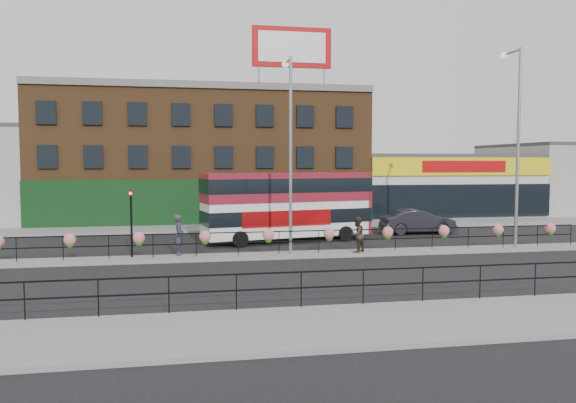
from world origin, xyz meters
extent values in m
plane|color=black|center=(0.00, 0.00, 0.00)|extent=(120.00, 120.00, 0.00)
cube|color=gray|center=(0.00, -12.00, 0.07)|extent=(60.00, 4.00, 0.15)
cube|color=gray|center=(0.00, 12.00, 0.07)|extent=(60.00, 4.00, 0.15)
cube|color=gray|center=(0.00, 0.00, 0.07)|extent=(60.00, 1.60, 0.15)
cube|color=gold|center=(0.00, -9.70, 0.01)|extent=(60.00, 0.10, 0.01)
cube|color=gold|center=(0.00, -9.88, 0.01)|extent=(60.00, 0.10, 0.01)
cube|color=brown|center=(-4.00, 20.00, 5.00)|extent=(25.00, 12.00, 10.00)
cube|color=#3F3F42|center=(-4.00, 20.00, 10.15)|extent=(25.00, 12.00, 0.30)
cube|color=black|center=(-4.00, 13.92, 1.70)|extent=(25.00, 0.25, 3.40)
cube|color=silver|center=(16.00, 20.00, 2.50)|extent=(15.00, 12.00, 5.00)
cube|color=#3F3F42|center=(16.00, 20.00, 5.15)|extent=(15.00, 12.00, 0.30)
cube|color=yellow|center=(16.00, 13.92, 4.30)|extent=(15.00, 0.25, 1.40)
cube|color=#AF070A|center=(16.00, 13.80, 4.30)|extent=(7.00, 0.10, 0.90)
cube|color=black|center=(16.00, 13.92, 1.60)|extent=(15.00, 0.25, 2.60)
cube|color=#AF070A|center=(2.50, 15.00, 13.20)|extent=(6.00, 0.25, 3.00)
cube|color=white|center=(2.50, 14.86, 13.20)|extent=(5.10, 0.04, 2.25)
cylinder|color=gray|center=(0.00, 15.00, 11.00)|extent=(0.12, 0.12, 1.40)
cylinder|color=gray|center=(5.00, 15.00, 11.00)|extent=(0.12, 0.12, 1.40)
cube|color=black|center=(0.00, 0.00, 1.25)|extent=(30.00, 0.05, 0.05)
cube|color=black|center=(0.00, 0.00, 0.76)|extent=(30.00, 0.05, 0.05)
cylinder|color=black|center=(-13.00, 0.00, 0.70)|extent=(0.04, 0.04, 1.10)
cylinder|color=black|center=(-11.00, 0.00, 0.70)|extent=(0.04, 0.04, 1.10)
cylinder|color=black|center=(-9.00, 0.00, 0.70)|extent=(0.04, 0.04, 1.10)
cylinder|color=black|center=(-7.00, 0.00, 0.70)|extent=(0.04, 0.04, 1.10)
cylinder|color=black|center=(-5.00, 0.00, 0.70)|extent=(0.04, 0.04, 1.10)
cylinder|color=black|center=(-3.00, 0.00, 0.70)|extent=(0.04, 0.04, 1.10)
cylinder|color=black|center=(-1.00, 0.00, 0.70)|extent=(0.04, 0.04, 1.10)
cylinder|color=black|center=(1.00, 0.00, 0.70)|extent=(0.04, 0.04, 1.10)
cylinder|color=black|center=(3.00, 0.00, 0.70)|extent=(0.04, 0.04, 1.10)
cylinder|color=black|center=(5.00, 0.00, 0.70)|extent=(0.04, 0.04, 1.10)
cylinder|color=black|center=(7.00, 0.00, 0.70)|extent=(0.04, 0.04, 1.10)
cylinder|color=black|center=(9.00, 0.00, 0.70)|extent=(0.04, 0.04, 1.10)
cylinder|color=black|center=(11.00, 0.00, 0.70)|extent=(0.04, 0.04, 1.10)
cylinder|color=black|center=(13.00, 0.00, 0.70)|extent=(0.04, 0.04, 1.10)
cylinder|color=black|center=(15.00, 0.00, 0.70)|extent=(0.04, 0.04, 1.10)
sphere|color=#DB7378|center=(-10.69, 0.00, 1.10)|extent=(0.56, 0.56, 0.56)
sphere|color=#2F611B|center=(-10.69, 0.00, 0.87)|extent=(0.36, 0.36, 0.36)
sphere|color=#DB7378|center=(-7.64, 0.00, 1.10)|extent=(0.56, 0.56, 0.56)
sphere|color=#2F611B|center=(-7.64, 0.00, 0.87)|extent=(0.36, 0.36, 0.36)
sphere|color=#DB7378|center=(-4.58, 0.00, 1.10)|extent=(0.56, 0.56, 0.56)
sphere|color=#2F611B|center=(-4.58, 0.00, 0.87)|extent=(0.36, 0.36, 0.36)
sphere|color=#DB7378|center=(-1.53, 0.00, 1.10)|extent=(0.56, 0.56, 0.56)
sphere|color=#2F611B|center=(-1.53, 0.00, 0.87)|extent=(0.36, 0.36, 0.36)
sphere|color=#DB7378|center=(1.53, 0.00, 1.10)|extent=(0.56, 0.56, 0.56)
sphere|color=#2F611B|center=(1.53, 0.00, 0.87)|extent=(0.36, 0.36, 0.36)
sphere|color=#DB7378|center=(4.58, 0.00, 1.10)|extent=(0.56, 0.56, 0.56)
sphere|color=#2F611B|center=(4.58, 0.00, 0.87)|extent=(0.36, 0.36, 0.36)
sphere|color=#DB7378|center=(7.64, 0.00, 1.10)|extent=(0.56, 0.56, 0.56)
sphere|color=#2F611B|center=(7.64, 0.00, 0.87)|extent=(0.36, 0.36, 0.36)
sphere|color=#DB7378|center=(10.69, 0.00, 1.10)|extent=(0.56, 0.56, 0.56)
sphere|color=#2F611B|center=(10.69, 0.00, 0.87)|extent=(0.36, 0.36, 0.36)
sphere|color=#DB7378|center=(13.75, 0.00, 1.10)|extent=(0.56, 0.56, 0.56)
sphere|color=#2F611B|center=(13.75, 0.00, 0.87)|extent=(0.36, 0.36, 0.36)
cube|color=black|center=(-2.00, -10.10, 1.25)|extent=(20.00, 0.05, 0.05)
cube|color=black|center=(-2.00, -10.10, 0.76)|extent=(20.00, 0.05, 0.05)
cylinder|color=black|center=(-10.00, -10.10, 0.70)|extent=(0.04, 0.04, 1.10)
cylinder|color=black|center=(-8.00, -10.10, 0.70)|extent=(0.04, 0.04, 1.10)
cylinder|color=black|center=(-6.00, -10.10, 0.70)|extent=(0.04, 0.04, 1.10)
cylinder|color=black|center=(-4.00, -10.10, 0.70)|extent=(0.04, 0.04, 1.10)
cylinder|color=black|center=(-2.00, -10.10, 0.70)|extent=(0.04, 0.04, 1.10)
cylinder|color=black|center=(0.00, -10.10, 0.70)|extent=(0.04, 0.04, 1.10)
cylinder|color=black|center=(2.00, -10.10, 0.70)|extent=(0.04, 0.04, 1.10)
cylinder|color=black|center=(4.00, -10.10, 0.70)|extent=(0.04, 0.04, 1.10)
cylinder|color=black|center=(6.00, -10.10, 0.70)|extent=(0.04, 0.04, 1.10)
cube|color=white|center=(0.37, 5.16, 2.14)|extent=(10.08, 4.13, 3.57)
cube|color=maroon|center=(0.37, 5.16, 3.17)|extent=(10.15, 4.20, 1.61)
cube|color=black|center=(0.37, 5.16, 1.52)|extent=(10.17, 4.22, 0.80)
cube|color=black|center=(0.37, 5.16, 3.31)|extent=(10.19, 4.24, 0.80)
cube|color=maroon|center=(0.37, 5.16, 3.96)|extent=(10.08, 4.13, 0.11)
cube|color=maroon|center=(5.13, 6.12, 2.14)|extent=(0.65, 2.29, 3.57)
cube|color=#AF070A|center=(0.15, 3.96, 1.47)|extent=(5.26, 1.10, 0.89)
cylinder|color=black|center=(-2.57, 3.43, 0.45)|extent=(0.93, 0.44, 0.89)
cylinder|color=black|center=(-3.01, 5.62, 0.45)|extent=(0.93, 0.44, 0.89)
cylinder|color=black|center=(3.74, 4.70, 0.45)|extent=(0.93, 0.44, 0.89)
cylinder|color=black|center=(3.30, 6.89, 0.45)|extent=(0.93, 0.44, 0.89)
imported|color=#22222B|center=(9.35, 7.25, 0.79)|extent=(1.82, 4.82, 1.57)
imported|color=#31313F|center=(-5.80, 0.53, 1.13)|extent=(0.74, 0.51, 1.97)
imported|color=#352B1F|center=(2.92, -0.17, 1.03)|extent=(1.49, 1.48, 1.76)
cylinder|color=gray|center=(-0.40, 0.15, 4.94)|extent=(0.15, 0.15, 9.58)
cylinder|color=gray|center=(-0.40, 0.87, 9.63)|extent=(0.10, 1.44, 0.10)
sphere|color=silver|center=(-0.40, 1.59, 9.58)|extent=(0.34, 0.34, 0.34)
cylinder|color=gray|center=(11.66, -0.09, 5.35)|extent=(0.17, 0.17, 10.40)
cylinder|color=gray|center=(11.66, 0.69, 10.45)|extent=(0.10, 1.56, 0.10)
sphere|color=silver|center=(11.66, 1.47, 10.40)|extent=(0.37, 0.37, 0.37)
cylinder|color=black|center=(-8.00, 0.40, 1.75)|extent=(0.10, 0.10, 3.20)
imported|color=black|center=(-8.00, 0.40, 3.35)|extent=(0.15, 0.18, 0.90)
sphere|color=#FF190C|center=(-8.00, 0.28, 3.17)|extent=(0.14, 0.14, 0.14)
camera|label=1|loc=(-5.49, -26.81, 4.62)|focal=35.00mm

